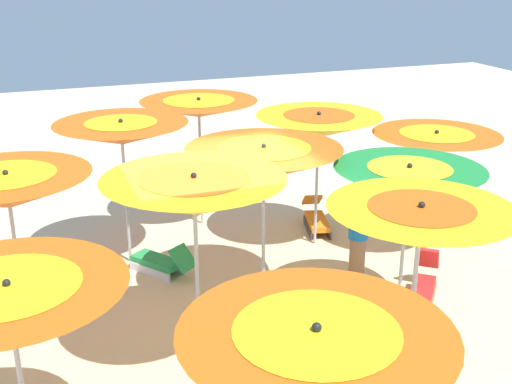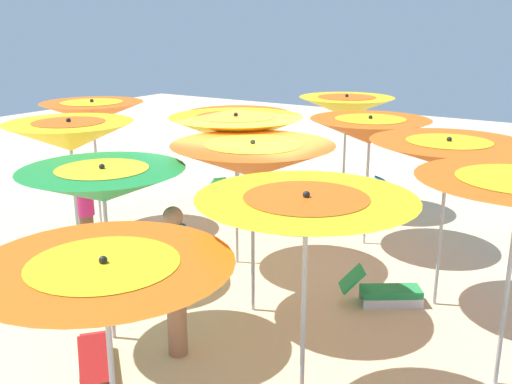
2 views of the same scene
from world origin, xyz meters
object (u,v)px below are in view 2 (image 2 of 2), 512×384
lounger_3 (225,196)px  beachgoer_1 (175,278)px  beach_umbrella_0 (105,281)px  lounger_2 (94,356)px  beachgoer_0 (85,210)px  beach_umbrella_3 (103,185)px  beach_umbrella_7 (236,130)px  beach_umbrella_4 (253,160)px  lounger_4 (363,195)px  beach_umbrella_5 (448,154)px  lounger_1 (385,291)px  beach_umbrella_1 (306,216)px  beach_umbrella_8 (370,131)px  beach_umbrella_10 (238,119)px  beach_umbrella_11 (346,106)px  beach_umbrella_9 (93,112)px  beach_umbrella_6 (70,136)px

lounger_3 → beachgoer_1: 6.21m
beach_umbrella_0 → lounger_3: (-4.06, 7.20, -1.73)m
lounger_2 → beachgoer_0: beachgoer_0 is taller
beach_umbrella_3 → beachgoer_1: beach_umbrella_3 is taller
beach_umbrella_7 → beach_umbrella_4: bearing=-47.9°
lounger_2 → beachgoer_1: size_ratio=0.58×
lounger_3 → beachgoer_1: size_ratio=0.65×
beach_umbrella_3 → lounger_4: size_ratio=1.76×
lounger_2 → lounger_3: bearing=-26.6°
beach_umbrella_5 → beachgoer_1: 3.98m
beach_umbrella_5 → lounger_1: beach_umbrella_5 is taller
beach_umbrella_1 → beach_umbrella_8: size_ratio=1.01×
beach_umbrella_5 → beach_umbrella_10: (-4.68, 1.78, -0.18)m
beach_umbrella_1 → beach_umbrella_11: (-2.66, 6.69, 0.07)m
beach_umbrella_8 → lounger_1: bearing=-60.2°
lounger_2 → lounger_3: size_ratio=0.90×
beach_umbrella_5 → lounger_2: 5.19m
beach_umbrella_3 → lounger_2: size_ratio=2.10×
beach_umbrella_8 → beach_umbrella_9: size_ratio=0.94×
beach_umbrella_4 → lounger_4: beach_umbrella_4 is taller
lounger_1 → lounger_3: bearing=116.3°
beach_umbrella_9 → beachgoer_1: size_ratio=1.33×
beach_umbrella_0 → beach_umbrella_5: beach_umbrella_5 is taller
lounger_3 → beach_umbrella_7: bearing=-15.5°
lounger_4 → beachgoer_1: (0.60, -7.07, 0.81)m
beach_umbrella_9 → lounger_1: (6.04, -0.18, -2.09)m
beach_umbrella_0 → beach_umbrella_1: (0.89, 1.73, 0.22)m
beach_umbrella_9 → beach_umbrella_11: beach_umbrella_9 is taller
lounger_3 → beach_umbrella_3: bearing=-33.2°
beachgoer_1 → beach_umbrella_5: bearing=-63.6°
lounger_2 → beachgoer_1: 1.28m
beach_umbrella_11 → lounger_2: (0.30, -7.36, -2.02)m
lounger_2 → beach_umbrella_5: bearing=-85.0°
beach_umbrella_5 → beach_umbrella_0: bearing=-104.9°
lounger_1 → beachgoer_0: 5.13m
beach_umbrella_11 → beach_umbrella_6: bearing=-108.9°
beach_umbrella_4 → beachgoer_0: (-3.48, 0.10, -1.33)m
beach_umbrella_1 → lounger_3: 7.63m
beach_umbrella_9 → beach_umbrella_0: bearing=-41.6°
lounger_4 → beach_umbrella_7: bearing=30.5°
beach_umbrella_1 → lounger_2: size_ratio=2.19×
beach_umbrella_7 → beachgoer_0: size_ratio=1.56×
beach_umbrella_4 → beach_umbrella_9: (-4.56, 1.37, 0.10)m
beach_umbrella_5 → beach_umbrella_4: bearing=-143.0°
beach_umbrella_0 → beach_umbrella_9: beach_umbrella_9 is taller
beach_umbrella_6 → beach_umbrella_3: bearing=-30.2°
beachgoer_1 → lounger_3: bearing=3.3°
beach_umbrella_10 → beach_umbrella_11: beach_umbrella_11 is taller
beach_umbrella_5 → beach_umbrella_11: beach_umbrella_11 is taller
beach_umbrella_1 → beach_umbrella_8: beach_umbrella_1 is taller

